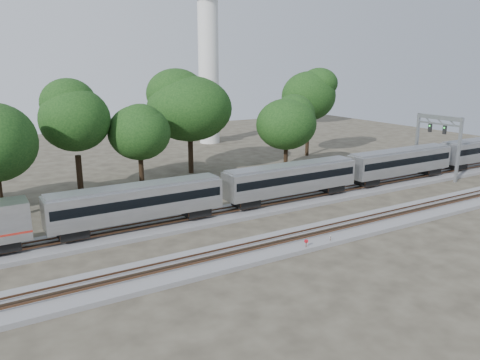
% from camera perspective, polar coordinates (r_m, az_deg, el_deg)
% --- Properties ---
extents(ground, '(160.00, 160.00, 0.00)m').
position_cam_1_polar(ground, '(44.15, -1.25, -7.13)').
color(ground, '#383328').
rests_on(ground, ground).
extents(track_far, '(160.00, 5.00, 0.73)m').
position_cam_1_polar(track_far, '(49.07, -4.73, -4.70)').
color(track_far, slate).
rests_on(track_far, ground).
extents(track_near, '(160.00, 5.00, 0.73)m').
position_cam_1_polar(track_near, '(40.89, 1.55, -8.60)').
color(track_near, slate).
rests_on(track_near, ground).
extents(train, '(124.88, 3.04, 4.48)m').
position_cam_1_polar(train, '(66.69, 19.05, 2.21)').
color(train, silver).
rests_on(train, ground).
extents(switch_stand_red, '(0.34, 0.16, 1.11)m').
position_cam_1_polar(switch_stand_red, '(41.42, 8.07, -7.69)').
color(switch_stand_red, '#512D19').
rests_on(switch_stand_red, ground).
extents(switch_stand_white, '(0.27, 0.12, 0.89)m').
position_cam_1_polar(switch_stand_white, '(43.25, 10.96, -7.05)').
color(switch_stand_white, '#512D19').
rests_on(switch_stand_white, ground).
extents(switch_lever, '(0.57, 0.45, 0.30)m').
position_cam_1_polar(switch_lever, '(44.01, 11.19, -7.26)').
color(switch_lever, '#512D19').
rests_on(switch_lever, ground).
extents(signal_gantry, '(0.62, 7.29, 8.87)m').
position_cam_1_polar(signal_gantry, '(71.74, 23.00, 5.35)').
color(signal_gantry, gray).
rests_on(signal_gantry, ground).
extents(tree_3, '(9.58, 9.58, 13.50)m').
position_cam_1_polar(tree_3, '(59.41, -19.49, 6.94)').
color(tree_3, black).
rests_on(tree_3, ground).
extents(tree_4, '(7.58, 7.58, 10.69)m').
position_cam_1_polar(tree_4, '(60.44, -12.17, 5.65)').
color(tree_4, black).
rests_on(tree_4, ground).
extents(tree_5, '(9.68, 9.68, 13.65)m').
position_cam_1_polar(tree_5, '(68.91, -6.17, 8.63)').
color(tree_5, black).
rests_on(tree_5, ground).
extents(tree_6, '(7.44, 7.44, 10.49)m').
position_cam_1_polar(tree_6, '(68.74, 5.69, 6.77)').
color(tree_6, black).
rests_on(tree_6, ground).
extents(tree_7, '(10.58, 10.58, 14.92)m').
position_cam_1_polar(tree_7, '(82.68, 8.39, 10.07)').
color(tree_7, black).
rests_on(tree_7, ground).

